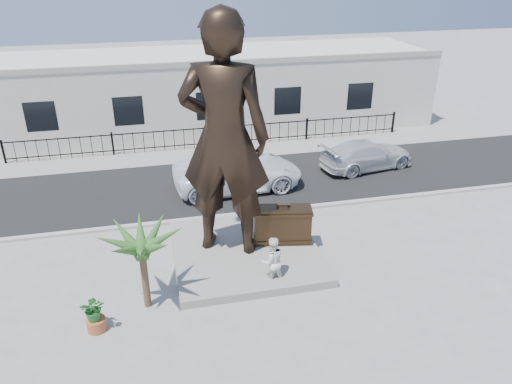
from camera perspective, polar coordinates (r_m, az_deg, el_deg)
ground at (r=17.39m, az=1.49°, el=-9.68°), size 100.00×100.00×0.00m
street at (r=24.18m, az=-3.16°, el=1.22°), size 40.00×7.00×0.01m
curb at (r=21.08m, az=-1.51°, el=-2.55°), size 40.00×0.25×0.12m
far_sidewalk at (r=27.82m, az=-4.60°, el=4.61°), size 40.00×2.50×0.02m
plinth at (r=18.42m, az=-1.18°, el=-6.84°), size 5.20×5.20×0.30m
fence at (r=28.35m, az=-4.88°, el=6.30°), size 22.00×0.10×1.20m
building at (r=31.87m, az=-6.12°, el=11.49°), size 28.00×7.00×4.40m
statue at (r=16.66m, az=-3.65°, el=6.18°), size 3.59×3.00×8.40m
suitcase at (r=18.38m, az=3.08°, el=-3.76°), size 2.13×1.02×1.44m
tourist at (r=16.63m, az=1.83°, el=-7.90°), size 0.91×0.74×1.74m
car_white at (r=23.18m, az=-2.07°, el=2.37°), size 6.12×3.10×1.66m
car_silver at (r=26.02m, az=12.54°, el=4.19°), size 5.19×2.85×1.42m
worker at (r=27.72m, az=-4.67°, el=6.47°), size 1.30×1.15×1.74m
palm_tree at (r=16.54m, az=-12.22°, el=-12.54°), size 1.80×1.80×3.20m
planter at (r=15.90m, az=-17.75°, el=-14.21°), size 0.56×0.56×0.40m
shrub at (r=15.54m, az=-18.05°, el=-12.54°), size 0.77×0.69×0.78m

